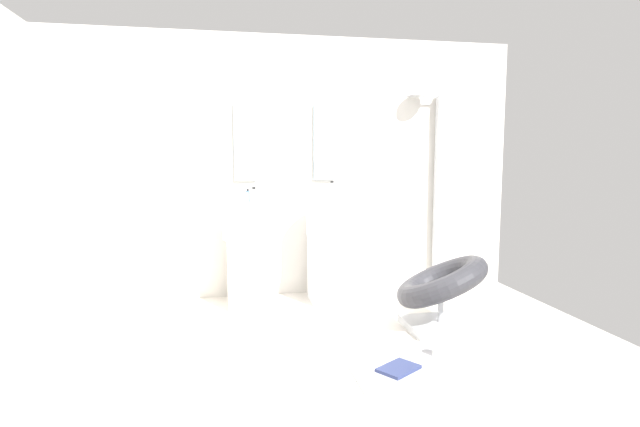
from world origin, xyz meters
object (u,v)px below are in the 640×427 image
at_px(soap_bottle_white, 332,192).
at_px(pedestal_sink_right, 331,248).
at_px(soap_bottle_clear, 254,197).
at_px(coffee_mug, 439,349).
at_px(pedestal_sink_left, 249,251).
at_px(shower_column, 440,188).
at_px(soap_bottle_blue, 248,196).
at_px(lounge_chair, 441,287).
at_px(towel_rack, 103,267).
at_px(magazine_navy, 399,368).

bearing_deg(soap_bottle_white, pedestal_sink_right, -107.09).
xyz_separation_m(soap_bottle_clear, soap_bottle_white, (0.78, 0.23, 0.02)).
bearing_deg(coffee_mug, pedestal_sink_left, 129.55).
xyz_separation_m(shower_column, soap_bottle_blue, (-2.03, -0.11, -0.05)).
bearing_deg(soap_bottle_clear, shower_column, 10.93).
height_order(lounge_chair, coffee_mug, lounge_chair).
distance_m(towel_rack, soap_bottle_blue, 1.61).
height_order(shower_column, soap_bottle_blue, shower_column).
bearing_deg(soap_bottle_clear, magazine_navy, -62.24).
bearing_deg(pedestal_sink_right, magazine_navy, -86.99).
relative_size(pedestal_sink_left, lounge_chair, 1.02).
bearing_deg(pedestal_sink_right, towel_rack, -153.42).
height_order(pedestal_sink_left, shower_column, shower_column).
height_order(shower_column, magazine_navy, shower_column).
xyz_separation_m(pedestal_sink_right, shower_column, (1.25, 0.28, 0.55)).
height_order(magazine_navy, soap_bottle_blue, soap_bottle_blue).
relative_size(pedestal_sink_left, towel_rack, 1.13).
relative_size(shower_column, lounge_chair, 1.95).
height_order(pedestal_sink_right, shower_column, shower_column).
height_order(towel_rack, soap_bottle_clear, soap_bottle_clear).
height_order(coffee_mug, soap_bottle_white, soap_bottle_white).
xyz_separation_m(pedestal_sink_right, soap_bottle_blue, (-0.78, 0.17, 0.50)).
relative_size(pedestal_sink_left, soap_bottle_white, 5.40).
height_order(lounge_chair, soap_bottle_clear, soap_bottle_clear).
height_order(lounge_chair, towel_rack, towel_rack).
relative_size(pedestal_sink_left, soap_bottle_blue, 8.34).
bearing_deg(soap_bottle_blue, shower_column, 3.02).
bearing_deg(coffee_mug, soap_bottle_blue, 126.31).
bearing_deg(coffee_mug, towel_rack, 166.25).
xyz_separation_m(shower_column, lounge_chair, (-0.53, -1.24, -0.73)).
bearing_deg(lounge_chair, towel_rack, 179.58).
distance_m(soap_bottle_clear, soap_bottle_blue, 0.28).
xyz_separation_m(magazine_navy, soap_bottle_white, (-0.05, 1.80, 1.05)).
bearing_deg(lounge_chair, shower_column, 66.77).
distance_m(pedestal_sink_left, shower_column, 2.13).
relative_size(pedestal_sink_right, coffee_mug, 11.14).
bearing_deg(shower_column, magazine_navy, -120.51).
height_order(shower_column, soap_bottle_clear, shower_column).
xyz_separation_m(lounge_chair, soap_bottle_blue, (-1.50, 1.13, 0.68)).
xyz_separation_m(shower_column, coffee_mug, (-0.79, -1.79, -1.02)).
xyz_separation_m(towel_rack, coffee_mug, (2.33, -0.57, -0.57)).
relative_size(shower_column, towel_rack, 2.16).
distance_m(coffee_mug, soap_bottle_white, 1.96).
bearing_deg(pedestal_sink_left, soap_bottle_blue, 86.53).
bearing_deg(towel_rack, soap_bottle_blue, 45.45).
xyz_separation_m(pedestal_sink_left, coffee_mug, (1.25, -1.51, -0.47)).
bearing_deg(pedestal_sink_left, soap_bottle_clear, -63.99).
xyz_separation_m(pedestal_sink_right, soap_bottle_white, (0.04, 0.12, 0.54)).
bearing_deg(lounge_chair, soap_bottle_white, 122.04).
bearing_deg(towel_rack, shower_column, 21.33).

